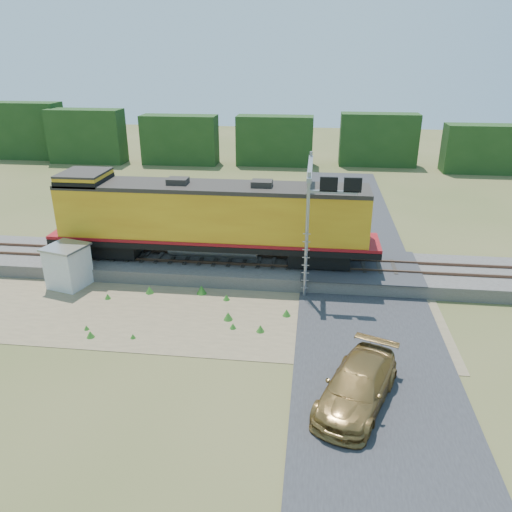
# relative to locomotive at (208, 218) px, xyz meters

# --- Properties ---
(ground) EXTENTS (140.00, 140.00, 0.00)m
(ground) POSITION_rel_locomotive_xyz_m (2.25, -6.00, -3.50)
(ground) COLOR #475123
(ground) RESTS_ON ground
(ballast) EXTENTS (70.00, 5.00, 0.80)m
(ballast) POSITION_rel_locomotive_xyz_m (2.25, -0.00, -3.10)
(ballast) COLOR slate
(ballast) RESTS_ON ground
(rails) EXTENTS (70.00, 1.54, 0.16)m
(rails) POSITION_rel_locomotive_xyz_m (2.25, -0.00, -2.62)
(rails) COLOR brown
(rails) RESTS_ON ballast
(dirt_shoulder) EXTENTS (26.00, 8.00, 0.03)m
(dirt_shoulder) POSITION_rel_locomotive_xyz_m (0.25, -5.50, -3.49)
(dirt_shoulder) COLOR #8C7754
(dirt_shoulder) RESTS_ON ground
(road) EXTENTS (7.00, 66.00, 0.86)m
(road) POSITION_rel_locomotive_xyz_m (9.25, -5.26, -3.41)
(road) COLOR #38383A
(road) RESTS_ON ground
(tree_line_north) EXTENTS (130.00, 3.00, 6.50)m
(tree_line_north) POSITION_rel_locomotive_xyz_m (2.25, 32.00, -0.43)
(tree_line_north) COLOR #1C3B15
(tree_line_north) RESTS_ON ground
(weed_clumps) EXTENTS (15.00, 6.20, 0.56)m
(weed_clumps) POSITION_rel_locomotive_xyz_m (-1.25, -5.90, -3.50)
(weed_clumps) COLOR #2F7120
(weed_clumps) RESTS_ON ground
(locomotive) EXTENTS (19.95, 3.04, 5.15)m
(locomotive) POSITION_rel_locomotive_xyz_m (0.00, 0.00, 0.00)
(locomotive) COLOR black
(locomotive) RESTS_ON rails
(shed) EXTENTS (2.59, 2.59, 2.51)m
(shed) POSITION_rel_locomotive_xyz_m (-7.67, -3.08, -2.23)
(shed) COLOR silver
(shed) RESTS_ON ground
(signal_gantry) EXTENTS (2.81, 6.20, 7.09)m
(signal_gantry) POSITION_rel_locomotive_xyz_m (6.38, -0.67, 1.82)
(signal_gantry) COLOR gray
(signal_gantry) RESTS_ON ground
(car) EXTENTS (4.05, 5.88, 1.58)m
(car) POSITION_rel_locomotive_xyz_m (8.30, -11.80, -2.71)
(car) COLOR olive
(car) RESTS_ON ground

